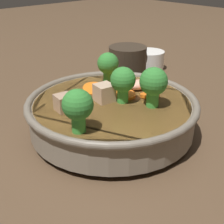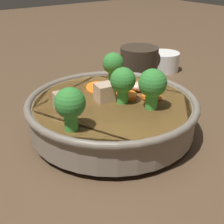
{
  "view_description": "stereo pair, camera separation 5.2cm",
  "coord_description": "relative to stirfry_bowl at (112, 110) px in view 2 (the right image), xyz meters",
  "views": [
    {
      "loc": [
        -0.32,
        -0.34,
        0.27
      ],
      "look_at": [
        0.0,
        0.0,
        0.04
      ],
      "focal_mm": 50.0,
      "sensor_mm": 36.0,
      "label": 1
    },
    {
      "loc": [
        -0.28,
        -0.37,
        0.27
      ],
      "look_at": [
        0.0,
        0.0,
        0.04
      ],
      "focal_mm": 50.0,
      "sensor_mm": 36.0,
      "label": 2
    }
  ],
  "objects": [
    {
      "name": "tea_cup",
      "position": [
        0.31,
        0.18,
        -0.02
      ],
      "size": [
        0.08,
        0.08,
        0.05
      ],
      "color": "white",
      "rests_on": "ground_plane"
    },
    {
      "name": "dark_mug",
      "position": [
        0.19,
        0.15,
        0.0
      ],
      "size": [
        0.11,
        0.09,
        0.09
      ],
      "color": "#33281E",
      "rests_on": "ground_plane"
    },
    {
      "name": "ground_plane",
      "position": [
        -0.0,
        0.0,
        -0.04
      ],
      "size": [
        3.0,
        3.0,
        0.0
      ],
      "primitive_type": "plane",
      "color": "#4C3826"
    },
    {
      "name": "stirfry_bowl",
      "position": [
        0.0,
        0.0,
        0.0
      ],
      "size": [
        0.28,
        0.28,
        0.12
      ],
      "color": "slate",
      "rests_on": "ground_plane"
    }
  ]
}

